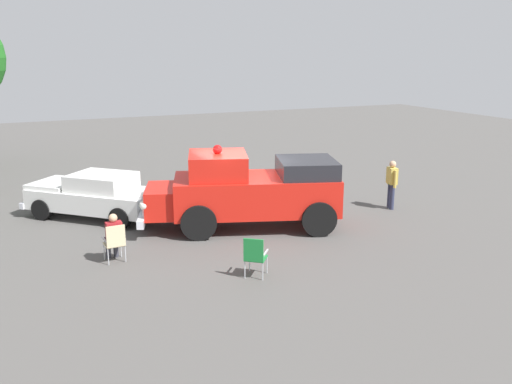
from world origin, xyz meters
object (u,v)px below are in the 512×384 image
at_px(lawn_chair_near_truck, 115,241).
at_px(lawn_chair_by_car, 255,255).
at_px(vintage_fire_truck, 248,190).
at_px(spectator_standing, 392,181).
at_px(classic_hot_rod, 94,195).
at_px(spectator_seated, 113,235).

relative_size(lawn_chair_near_truck, lawn_chair_by_car, 1.00).
distance_m(vintage_fire_truck, lawn_chair_near_truck, 4.50).
bearing_deg(vintage_fire_truck, spectator_standing, -1.10).
xyz_separation_m(vintage_fire_truck, classic_hot_rod, (-4.13, 3.10, -0.45)).
distance_m(classic_hot_rod, spectator_seated, 4.24).
bearing_deg(classic_hot_rod, spectator_seated, -92.05).
relative_size(vintage_fire_truck, spectator_seated, 4.91).
bearing_deg(classic_hot_rod, spectator_standing, -18.75).
distance_m(classic_hot_rod, lawn_chair_near_truck, 4.38).
bearing_deg(lawn_chair_near_truck, spectator_seated, 93.90).
relative_size(classic_hot_rod, lawn_chair_by_car, 4.35).
height_order(spectator_seated, spectator_standing, spectator_standing).
xyz_separation_m(classic_hot_rod, spectator_standing, (9.43, -3.20, 0.22)).
height_order(vintage_fire_truck, lawn_chair_near_truck, vintage_fire_truck).
relative_size(vintage_fire_truck, classic_hot_rod, 1.43).
bearing_deg(lawn_chair_by_car, lawn_chair_near_truck, 140.07).
height_order(classic_hot_rod, lawn_chair_near_truck, classic_hot_rod).
bearing_deg(spectator_standing, classic_hot_rod, 161.25).
relative_size(classic_hot_rod, lawn_chair_near_truck, 4.35).
bearing_deg(lawn_chair_by_car, classic_hot_rod, 111.82).
bearing_deg(lawn_chair_near_truck, classic_hot_rod, 88.12).
distance_m(vintage_fire_truck, spectator_standing, 5.30).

